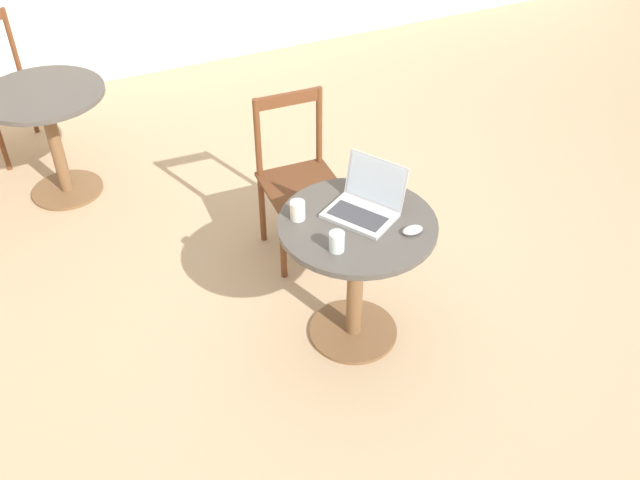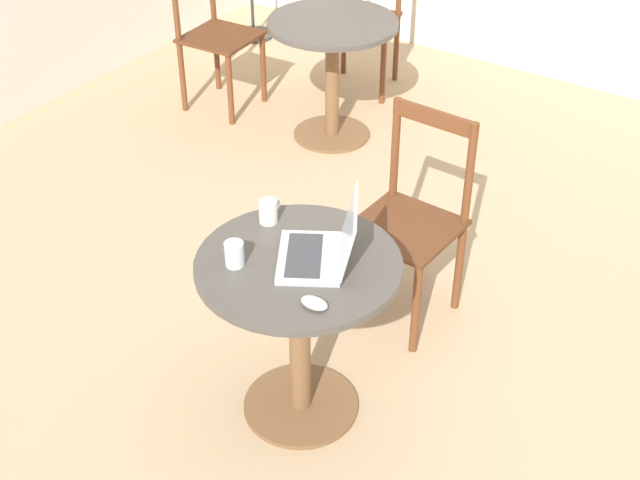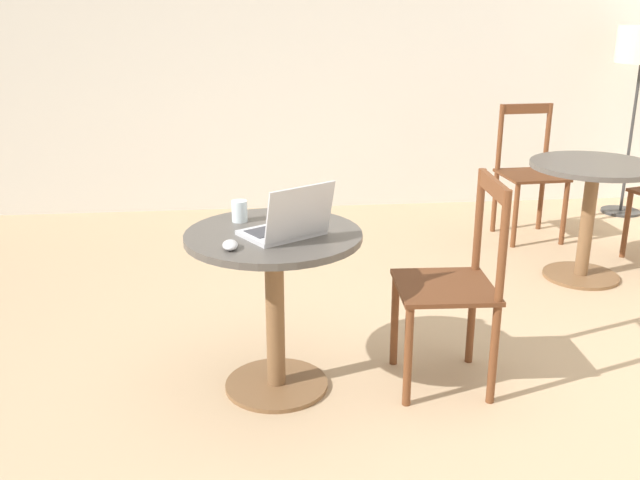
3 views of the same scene
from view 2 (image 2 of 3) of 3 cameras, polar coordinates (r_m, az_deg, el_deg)
name	(u,v)px [view 2 (image 2 of 3)]	position (r m, az deg, el deg)	size (l,w,h in m)	color
ground_plane	(398,397)	(3.68, 5.02, -10.00)	(16.00, 16.00, 0.00)	tan
cafe_table_near	(299,304)	(3.27, -1.35, -4.12)	(0.74, 0.74, 0.73)	brown
cafe_table_mid	(332,53)	(5.20, 0.80, 11.86)	(0.74, 0.74, 0.73)	brown
chair_near_right	(411,222)	(3.83, 5.84, 1.15)	(0.43, 0.43, 0.94)	brown
chair_mid_right	(366,18)	(5.89, 2.94, 14.03)	(0.51, 0.51, 0.94)	brown
chair_mid_back	(215,35)	(5.66, -6.75, 12.91)	(0.44, 0.44, 0.94)	brown
laptop	(322,249)	(3.13, 0.14, -0.58)	(0.41, 0.40, 0.24)	#B7B7BC
mouse	(314,303)	(2.94, -0.37, -4.06)	(0.06, 0.10, 0.03)	#B7B7BC
mug	(269,211)	(3.33, -3.31, 1.86)	(0.11, 0.07, 0.09)	silver
drinking_glass	(234,254)	(3.12, -5.51, -0.90)	(0.07, 0.07, 0.09)	silver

